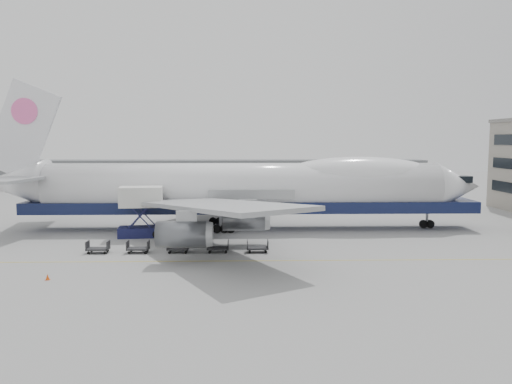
{
  "coord_description": "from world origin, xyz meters",
  "views": [
    {
      "loc": [
        -0.01,
        -54.57,
        12.0
      ],
      "look_at": [
        1.52,
        6.0,
        5.63
      ],
      "focal_mm": 35.0,
      "sensor_mm": 36.0,
      "label": 1
    }
  ],
  "objects": [
    {
      "name": "dolly_0",
      "position": [
        -15.5,
        -2.14,
        0.53
      ],
      "size": [
        2.3,
        1.35,
        1.3
      ],
      "color": "#2D2D30",
      "rests_on": "ground"
    },
    {
      "name": "ground",
      "position": [
        0.0,
        0.0,
        0.0
      ],
      "size": [
        260.0,
        260.0,
        0.0
      ],
      "primitive_type": "plane",
      "color": "gray",
      "rests_on": "ground"
    },
    {
      "name": "dolly_1",
      "position": [
        -11.25,
        -2.14,
        0.53
      ],
      "size": [
        2.3,
        1.35,
        1.3
      ],
      "color": "#2D2D30",
      "rests_on": "ground"
    },
    {
      "name": "dolly_2",
      "position": [
        -7.01,
        -2.14,
        0.53
      ],
      "size": [
        2.3,
        1.35,
        1.3
      ],
      "color": "#2D2D30",
      "rests_on": "ground"
    },
    {
      "name": "dolly_3",
      "position": [
        -2.76,
        -2.14,
        0.53
      ],
      "size": [
        2.3,
        1.35,
        1.3
      ],
      "color": "#2D2D30",
      "rests_on": "ground"
    },
    {
      "name": "hangar",
      "position": [
        -10.0,
        70.0,
        3.5
      ],
      "size": [
        110.0,
        8.0,
        7.0
      ],
      "primitive_type": "cube",
      "color": "slate",
      "rests_on": "ground"
    },
    {
      "name": "dolly_4",
      "position": [
        1.48,
        -2.14,
        0.53
      ],
      "size": [
        2.3,
        1.35,
        1.3
      ],
      "color": "#2D2D30",
      "rests_on": "ground"
    },
    {
      "name": "airliner",
      "position": [
        0.64,
        12.0,
        5.62
      ],
      "size": [
        67.0,
        55.3,
        19.98
      ],
      "color": "white",
      "rests_on": "ground"
    },
    {
      "name": "catering_truck",
      "position": [
        -12.65,
        6.82,
        3.46
      ],
      "size": [
        5.88,
        4.35,
        6.24
      ],
      "rotation": [
        0.0,
        0.0,
        0.11
      ],
      "color": "#171946",
      "rests_on": "ground"
    },
    {
      "name": "traffic_cone",
      "position": [
        -16.89,
        -12.31,
        0.25
      ],
      "size": [
        0.36,
        0.36,
        0.53
      ],
      "rotation": [
        0.0,
        0.0,
        0.13
      ],
      "color": "#E1490B",
      "rests_on": "ground"
    },
    {
      "name": "apron_line",
      "position": [
        0.0,
        -6.0,
        0.01
      ],
      "size": [
        60.0,
        0.15,
        0.01
      ],
      "primitive_type": "cube",
      "color": "gold",
      "rests_on": "ground"
    }
  ]
}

